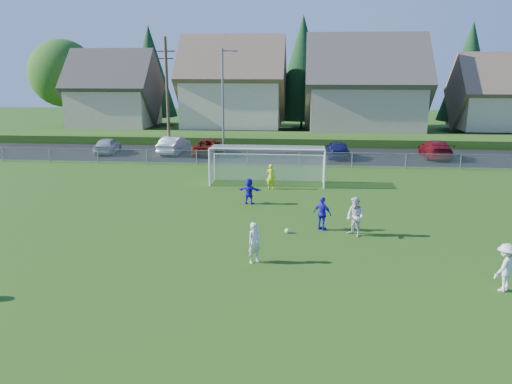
# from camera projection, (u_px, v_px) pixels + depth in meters

# --- Properties ---
(ground) EXTENTS (160.00, 160.00, 0.00)m
(ground) POSITION_uv_depth(u_px,v_px,m) (234.00, 286.00, 17.29)
(ground) COLOR #193D0C
(ground) RESTS_ON ground
(asphalt_lot) EXTENTS (60.00, 60.00, 0.00)m
(asphalt_lot) POSITION_uv_depth(u_px,v_px,m) (277.00, 155.00, 43.87)
(asphalt_lot) COLOR black
(asphalt_lot) RESTS_ON ground
(grass_embankment) EXTENTS (70.00, 6.00, 0.80)m
(grass_embankment) POSITION_uv_depth(u_px,v_px,m) (281.00, 139.00, 51.02)
(grass_embankment) COLOR #1E420F
(grass_embankment) RESTS_ON ground
(soccer_ball) EXTENTS (0.22, 0.22, 0.22)m
(soccer_ball) POSITION_uv_depth(u_px,v_px,m) (287.00, 231.00, 22.85)
(soccer_ball) COLOR white
(soccer_ball) RESTS_ON ground
(player_white_a) EXTENTS (0.69, 0.68, 1.61)m
(player_white_a) POSITION_uv_depth(u_px,v_px,m) (255.00, 243.00, 19.24)
(player_white_a) COLOR silver
(player_white_a) RESTS_ON ground
(player_white_b) EXTENTS (1.08, 1.10, 1.79)m
(player_white_b) POSITION_uv_depth(u_px,v_px,m) (355.00, 217.00, 22.28)
(player_white_b) COLOR silver
(player_white_b) RESTS_ON ground
(player_white_c) EXTENTS (1.22, 1.18, 1.67)m
(player_white_c) POSITION_uv_depth(u_px,v_px,m) (505.00, 267.00, 16.76)
(player_white_c) COLOR silver
(player_white_c) RESTS_ON ground
(player_blue_a) EXTENTS (0.99, 0.83, 1.58)m
(player_blue_a) POSITION_uv_depth(u_px,v_px,m) (322.00, 214.00, 23.15)
(player_blue_a) COLOR #2114BB
(player_blue_a) RESTS_ON ground
(player_blue_b) EXTENTS (1.40, 0.67, 1.45)m
(player_blue_b) POSITION_uv_depth(u_px,v_px,m) (249.00, 191.00, 27.70)
(player_blue_b) COLOR #2114BB
(player_blue_b) RESTS_ON ground
(goalkeeper) EXTENTS (0.63, 0.47, 1.58)m
(goalkeeper) POSITION_uv_depth(u_px,v_px,m) (271.00, 177.00, 31.16)
(goalkeeper) COLOR #D3EE1C
(goalkeeper) RESTS_ON ground
(car_a) EXTENTS (2.05, 4.25, 1.40)m
(car_a) POSITION_uv_depth(u_px,v_px,m) (108.00, 145.00, 44.50)
(car_a) COLOR #AFB1B7
(car_a) RESTS_ON ground
(car_b) EXTENTS (2.05, 4.77, 1.53)m
(car_b) POSITION_uv_depth(u_px,v_px,m) (174.00, 145.00, 44.32)
(car_b) COLOR white
(car_b) RESTS_ON ground
(car_c) EXTENTS (2.47, 5.19, 1.43)m
(car_c) POSITION_uv_depth(u_px,v_px,m) (209.00, 146.00, 44.01)
(car_c) COLOR #61160B
(car_c) RESTS_ON ground
(car_e) EXTENTS (2.03, 4.42, 1.47)m
(car_e) POSITION_uv_depth(u_px,v_px,m) (337.00, 149.00, 42.30)
(car_e) COLOR #15154B
(car_e) RESTS_ON ground
(car_g) EXTENTS (2.25, 5.24, 1.50)m
(car_g) POSITION_uv_depth(u_px,v_px,m) (435.00, 149.00, 42.20)
(car_g) COLOR maroon
(car_g) RESTS_ON ground
(soccer_goal) EXTENTS (7.42, 1.90, 2.50)m
(soccer_goal) POSITION_uv_depth(u_px,v_px,m) (268.00, 159.00, 32.41)
(soccer_goal) COLOR white
(soccer_goal) RESTS_ON ground
(chainlink_fence) EXTENTS (52.06, 0.06, 1.20)m
(chainlink_fence) POSITION_uv_depth(u_px,v_px,m) (273.00, 159.00, 38.40)
(chainlink_fence) COLOR gray
(chainlink_fence) RESTS_ON ground
(streetlight) EXTENTS (1.38, 0.18, 9.00)m
(streetlight) POSITION_uv_depth(u_px,v_px,m) (223.00, 100.00, 41.67)
(streetlight) COLOR slate
(streetlight) RESTS_ON ground
(utility_pole) EXTENTS (1.60, 0.26, 10.00)m
(utility_pole) POSITION_uv_depth(u_px,v_px,m) (167.00, 95.00, 43.03)
(utility_pole) COLOR #473321
(utility_pole) RESTS_ON ground
(houses_row) EXTENTS (53.90, 11.45, 13.27)m
(houses_row) POSITION_uv_depth(u_px,v_px,m) (302.00, 69.00, 56.40)
(houses_row) COLOR tan
(houses_row) RESTS_ON ground
(tree_row) EXTENTS (65.98, 12.36, 13.80)m
(tree_row) POSITION_uv_depth(u_px,v_px,m) (295.00, 73.00, 62.65)
(tree_row) COLOR #382616
(tree_row) RESTS_ON ground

